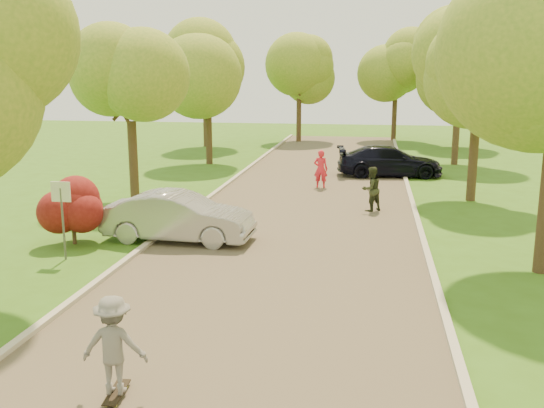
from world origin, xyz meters
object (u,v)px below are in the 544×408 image
Objects in this scene: dark_sedan at (389,161)px; person_olive at (371,189)px; silver_sedan at (179,217)px; longboard at (117,392)px; street_sign at (62,204)px; skateboarder at (114,345)px; person_striped at (321,169)px.

person_olive reaches higher than dark_sedan.
silver_sedan is 9.18m from longboard.
silver_sedan reaches higher than longboard.
street_sign is at bearing 135.17° from silver_sedan.
dark_sedan is at bearing 59.45° from street_sign.
street_sign reaches higher than longboard.
skateboarder is at bearing 34.70° from person_olive.
skateboarder is at bearing 88.77° from person_striped.
person_striped is (-3.09, -3.68, 0.10)m from dark_sedan.
street_sign is 7.97m from skateboarder.
person_striped reaches higher than silver_sedan.
street_sign is 0.48× the size of silver_sedan.
skateboarder is at bearing -122.59° from longboard.
person_olive is at bearing 121.10° from person_striped.
person_olive is (5.74, 5.06, 0.08)m from silver_sedan.
silver_sedan is 9.16m from skateboarder.
silver_sedan is at bearing 43.01° from street_sign.
longboard is (4.37, -6.63, -1.48)m from street_sign.
skateboarder reaches higher than silver_sedan.
longboard is (1.87, -8.96, -0.66)m from silver_sedan.
dark_sedan is 6.15× the size of longboard.
street_sign is 2.60× the size of longboard.
dark_sedan is at bearing -108.13° from longboard.
longboard is at bearing -166.05° from silver_sedan.
street_sign is 13.20m from person_striped.
dark_sedan is at bearing -135.94° from person_olive.
person_striped is at bearing 133.08° from dark_sedan.
person_olive reaches higher than silver_sedan.
person_olive reaches higher than longboard.
skateboarder is (4.37, -6.63, -0.66)m from street_sign.
dark_sedan is 22.55m from skateboarder.
dark_sedan is 4.81m from person_striped.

